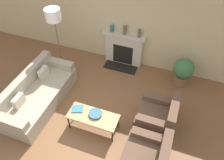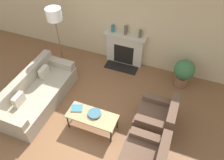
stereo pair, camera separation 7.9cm
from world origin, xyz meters
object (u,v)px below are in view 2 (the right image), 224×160
(bowl, at_px, (95,113))
(floor_lamp, at_px, (55,19))
(book, at_px, (77,108))
(potted_plant, at_px, (184,72))
(mantel_vase_center_left, at_px, (126,30))
(mantel_vase_center_right, at_px, (140,34))
(fireplace, at_px, (125,49))
(couch, at_px, (38,93))
(coffee_table, at_px, (92,117))
(armchair_far, at_px, (157,117))
(armchair_near, at_px, (145,157))
(mantel_vase_left, at_px, (113,29))

(bowl, relative_size, floor_lamp, 0.15)
(book, xyz_separation_m, potted_plant, (2.11, 2.15, 0.02))
(mantel_vase_center_left, height_order, mantel_vase_center_right, mantel_vase_center_left)
(fireplace, bearing_deg, mantel_vase_center_left, 90.58)
(couch, bearing_deg, potted_plant, -59.35)
(coffee_table, distance_m, book, 0.42)
(fireplace, distance_m, mantel_vase_center_right, 0.77)
(couch, bearing_deg, fireplace, -33.45)
(coffee_table, xyz_separation_m, book, (-0.41, 0.06, 0.05))
(couch, distance_m, bowl, 1.70)
(armchair_far, distance_m, mantel_vase_center_right, 2.36)
(armchair_near, bearing_deg, armchair_far, 180.00)
(armchair_near, distance_m, floor_lamp, 3.91)
(book, height_order, mantel_vase_center_right, mantel_vase_center_right)
(coffee_table, bearing_deg, bowl, 56.19)
(armchair_near, distance_m, bowl, 1.42)
(floor_lamp, bearing_deg, couch, -88.24)
(coffee_table, relative_size, mantel_vase_center_left, 4.41)
(floor_lamp, bearing_deg, mantel_vase_center_right, 26.38)
(couch, bearing_deg, armchair_near, -102.07)
(bowl, bearing_deg, book, -179.75)
(armchair_near, bearing_deg, mantel_vase_center_left, -153.74)
(couch, distance_m, potted_plant, 3.90)
(floor_lamp, xyz_separation_m, mantel_vase_center_left, (1.58, 0.99, -0.53))
(mantel_vase_center_right, bearing_deg, potted_plant, -14.57)
(armchair_far, relative_size, mantel_vase_center_right, 3.86)
(mantel_vase_center_right, bearing_deg, mantel_vase_center_left, 180.00)
(couch, height_order, book, couch)
(fireplace, relative_size, mantel_vase_left, 6.24)
(armchair_near, height_order, mantel_vase_center_left, mantel_vase_center_left)
(armchair_far, height_order, coffee_table, armchair_far)
(couch, distance_m, book, 1.26)
(couch, distance_m, coffee_table, 1.67)
(armchair_far, bearing_deg, mantel_vase_left, -136.07)
(couch, relative_size, mantel_vase_left, 11.48)
(armchair_near, distance_m, mantel_vase_left, 3.62)
(couch, bearing_deg, coffee_table, -97.80)
(coffee_table, bearing_deg, potted_plant, 52.40)
(fireplace, relative_size, mantel_vase_center_left, 4.73)
(book, distance_m, mantel_vase_left, 2.60)
(fireplace, relative_size, coffee_table, 1.07)
(coffee_table, xyz_separation_m, mantel_vase_center_left, (-0.11, 2.57, 0.74))
(mantel_vase_center_right, bearing_deg, book, -106.12)
(mantel_vase_left, bearing_deg, armchair_far, -46.07)
(couch, bearing_deg, book, -97.78)
(mantel_vase_left, height_order, potted_plant, mantel_vase_left)
(bowl, bearing_deg, coffee_table, -123.81)
(couch, xyz_separation_m, armchair_far, (3.01, 0.41, -0.01))
(armchair_far, height_order, potted_plant, potted_plant)
(floor_lamp, bearing_deg, fireplace, 31.78)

